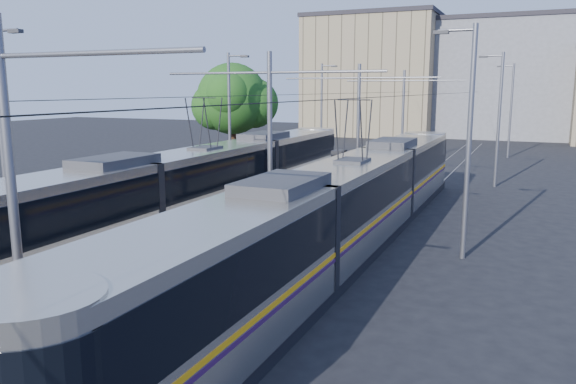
% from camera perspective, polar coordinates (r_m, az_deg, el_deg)
% --- Properties ---
extents(ground, '(160.00, 160.00, 0.00)m').
position_cam_1_polar(ground, '(16.33, -14.21, -11.00)').
color(ground, black).
rests_on(ground, ground).
extents(platform, '(4.00, 50.00, 0.30)m').
position_cam_1_polar(platform, '(30.96, 5.40, -0.28)').
color(platform, gray).
rests_on(platform, ground).
extents(tactile_strip_left, '(0.70, 50.00, 0.01)m').
position_cam_1_polar(tactile_strip_left, '(31.40, 2.89, 0.20)').
color(tactile_strip_left, gray).
rests_on(tactile_strip_left, platform).
extents(tactile_strip_right, '(0.70, 50.00, 0.01)m').
position_cam_1_polar(tactile_strip_right, '(30.51, 7.98, -0.19)').
color(tactile_strip_right, gray).
rests_on(tactile_strip_right, platform).
extents(rails, '(8.71, 70.00, 0.03)m').
position_cam_1_polar(rails, '(30.98, 5.39, -0.52)').
color(rails, gray).
rests_on(rails, ground).
extents(tram_left, '(2.43, 29.05, 5.50)m').
position_cam_1_polar(tram_left, '(25.01, -8.31, 0.72)').
color(tram_left, black).
rests_on(tram_left, ground).
extents(tram_right, '(2.43, 30.75, 5.50)m').
position_cam_1_polar(tram_right, '(20.52, 6.48, -0.94)').
color(tram_right, black).
rests_on(tram_right, ground).
extents(catenary, '(9.20, 70.00, 7.00)m').
position_cam_1_polar(catenary, '(27.77, 3.68, 7.62)').
color(catenary, slate).
rests_on(catenary, platform).
extents(street_lamps, '(15.18, 38.22, 8.00)m').
position_cam_1_polar(street_lamps, '(34.28, 7.64, 7.51)').
color(street_lamps, slate).
rests_on(street_lamps, ground).
extents(shelter, '(0.66, 1.06, 2.32)m').
position_cam_1_polar(shelter, '(30.65, 5.18, 2.20)').
color(shelter, black).
rests_on(shelter, platform).
extents(tree, '(5.23, 4.83, 7.60)m').
position_cam_1_polar(tree, '(38.14, -5.12, 9.28)').
color(tree, '#382314').
rests_on(tree, ground).
extents(building_left, '(16.32, 12.24, 15.06)m').
position_cam_1_polar(building_left, '(74.51, 8.73, 11.60)').
color(building_left, gray).
rests_on(building_left, ground).
extents(building_centre, '(18.36, 14.28, 14.26)m').
position_cam_1_polar(building_centre, '(75.98, 21.47, 10.68)').
color(building_centre, gray).
rests_on(building_centre, ground).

